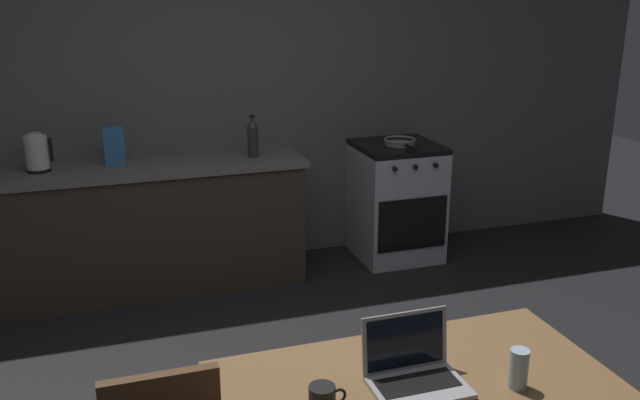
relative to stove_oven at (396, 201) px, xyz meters
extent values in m
cube|color=#595D5A|center=(-0.98, 0.35, 0.87)|extent=(6.40, 0.10, 2.62)
cube|color=#382D23|center=(-1.87, 0.00, -0.02)|extent=(2.10, 0.60, 0.85)
cube|color=#66605B|center=(-1.87, 0.00, 0.43)|extent=(2.16, 0.64, 0.04)
cube|color=#B7BABF|center=(0.00, 0.00, -0.02)|extent=(0.60, 0.60, 0.85)
cube|color=black|center=(0.00, 0.00, 0.43)|extent=(0.60, 0.60, 0.04)
cube|color=black|center=(0.00, -0.30, -0.09)|extent=(0.54, 0.01, 0.39)
cylinder|color=black|center=(-0.16, -0.31, 0.35)|extent=(0.04, 0.02, 0.04)
cylinder|color=black|center=(0.00, -0.31, 0.35)|extent=(0.04, 0.02, 0.04)
cylinder|color=black|center=(0.16, -0.31, 0.35)|extent=(0.04, 0.02, 0.04)
cube|color=brown|center=(-1.17, -2.76, 0.27)|extent=(1.38, 0.77, 0.04)
cylinder|color=brown|center=(-0.54, -2.44, -0.10)|extent=(0.05, 0.05, 0.70)
cube|color=#99999E|center=(-1.18, -2.79, 0.30)|extent=(0.32, 0.22, 0.02)
cube|color=black|center=(-1.18, -2.78, 0.31)|extent=(0.28, 0.12, 0.00)
cube|color=#99999E|center=(-1.18, -2.67, 0.42)|extent=(0.32, 0.03, 0.21)
cube|color=black|center=(-1.18, -2.68, 0.42)|extent=(0.29, 0.02, 0.18)
cylinder|color=black|center=(-2.51, 0.00, 0.46)|extent=(0.15, 0.15, 0.02)
cylinder|color=silver|center=(-2.51, 0.00, 0.57)|extent=(0.14, 0.14, 0.21)
cylinder|color=silver|center=(-2.51, 0.00, 0.69)|extent=(0.08, 0.08, 0.02)
cube|color=black|center=(-2.42, 0.00, 0.58)|extent=(0.02, 0.02, 0.15)
cylinder|color=#2D2D33|center=(-1.12, -0.05, 0.55)|extent=(0.07, 0.07, 0.21)
cone|color=#2D2D33|center=(-1.12, -0.05, 0.69)|extent=(0.07, 0.07, 0.06)
cylinder|color=black|center=(-1.12, -0.05, 0.73)|extent=(0.03, 0.03, 0.02)
cylinder|color=gray|center=(0.01, -0.02, 0.45)|extent=(0.22, 0.22, 0.01)
torus|color=gray|center=(0.01, -0.02, 0.48)|extent=(0.24, 0.24, 0.02)
cylinder|color=black|center=(0.01, -0.22, 0.47)|extent=(0.02, 0.18, 0.02)
cylinder|color=black|center=(-1.53, -2.82, 0.34)|extent=(0.09, 0.09, 0.10)
torus|color=black|center=(-1.48, -2.82, 0.35)|extent=(0.05, 0.01, 0.05)
cylinder|color=#99B7C6|center=(-0.85, -2.88, 0.36)|extent=(0.07, 0.07, 0.14)
cube|color=#3372B2|center=(-2.03, 0.02, 0.57)|extent=(0.13, 0.05, 0.26)
camera|label=1|loc=(-2.13, -4.62, 1.61)|focal=38.83mm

